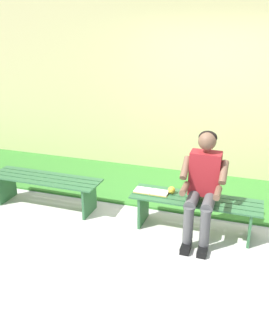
{
  "coord_description": "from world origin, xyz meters",
  "views": [
    {
      "loc": [
        -0.55,
        3.88,
        2.32
      ],
      "look_at": [
        0.69,
        0.15,
        0.77
      ],
      "focal_mm": 39.69,
      "sensor_mm": 36.0,
      "label": 1
    }
  ],
  "objects_px": {
    "bench_near": "(195,207)",
    "person_seated": "(203,183)",
    "apple": "(172,190)",
    "book_open": "(151,192)",
    "bench_far": "(46,185)"
  },
  "relations": [
    {
      "from": "bench_near",
      "to": "person_seated",
      "type": "bearing_deg",
      "value": 130.14
    },
    {
      "from": "person_seated",
      "to": "apple",
      "type": "distance_m",
      "value": 0.45
    },
    {
      "from": "person_seated",
      "to": "book_open",
      "type": "xyz_separation_m",
      "value": [
        0.61,
        -0.1,
        -0.24
      ]
    },
    {
      "from": "bench_near",
      "to": "bench_far",
      "type": "distance_m",
      "value": 1.98
    },
    {
      "from": "apple",
      "to": "person_seated",
      "type": "bearing_deg",
      "value": 159.09
    },
    {
      "from": "bench_near",
      "to": "person_seated",
      "type": "distance_m",
      "value": 0.37
    },
    {
      "from": "bench_far",
      "to": "apple",
      "type": "height_order",
      "value": "apple"
    },
    {
      "from": "bench_far",
      "to": "apple",
      "type": "relative_size",
      "value": 17.15
    },
    {
      "from": "bench_near",
      "to": "apple",
      "type": "xyz_separation_m",
      "value": [
        0.3,
        -0.05,
        0.15
      ]
    },
    {
      "from": "bench_far",
      "to": "apple",
      "type": "xyz_separation_m",
      "value": [
        -1.69,
        -0.05,
        0.15
      ]
    },
    {
      "from": "apple",
      "to": "book_open",
      "type": "xyz_separation_m",
      "value": [
        0.24,
        0.05,
        -0.03
      ]
    },
    {
      "from": "bench_near",
      "to": "bench_far",
      "type": "relative_size",
      "value": 1.0
    },
    {
      "from": "bench_near",
      "to": "book_open",
      "type": "bearing_deg",
      "value": -0.06
    },
    {
      "from": "apple",
      "to": "book_open",
      "type": "bearing_deg",
      "value": 11.06
    },
    {
      "from": "apple",
      "to": "book_open",
      "type": "distance_m",
      "value": 0.24
    }
  ]
}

